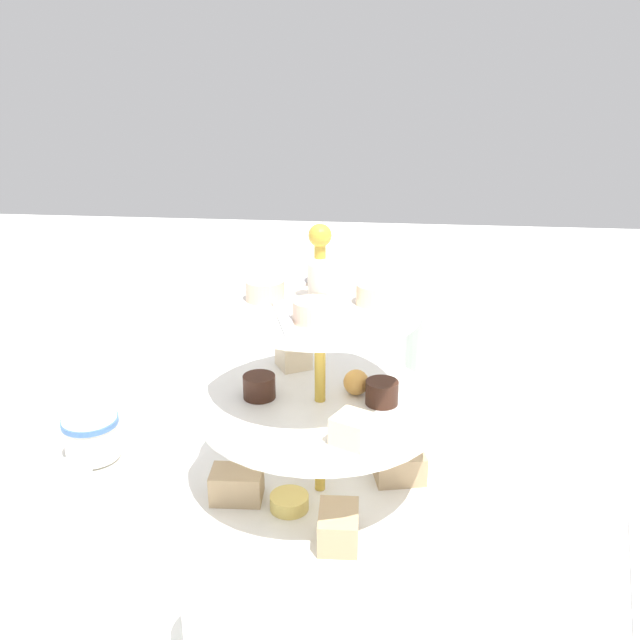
{
  "coord_description": "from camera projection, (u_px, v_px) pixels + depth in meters",
  "views": [
    {
      "loc": [
        0.57,
        0.06,
        0.4
      ],
      "look_at": [
        0.0,
        0.0,
        0.18
      ],
      "focal_mm": 39.17,
      "sensor_mm": 36.0,
      "label": 1
    }
  ],
  "objects": [
    {
      "name": "ground_plane",
      "position": [
        320.0,
        497.0,
        0.68
      ],
      "size": [
        2.4,
        2.4,
        0.0
      ],
      "primitive_type": "plane",
      "color": "white"
    },
    {
      "name": "tiered_serving_stand",
      "position": [
        320.0,
        424.0,
        0.65
      ],
      "size": [
        0.28,
        0.28,
        0.27
      ],
      "color": "white",
      "rests_on": "ground_plane"
    },
    {
      "name": "water_glass_tall_right",
      "position": [
        431.0,
        359.0,
        0.84
      ],
      "size": [
        0.07,
        0.07,
        0.12
      ],
      "primitive_type": "cylinder",
      "color": "silver",
      "rests_on": "ground_plane"
    },
    {
      "name": "water_glass_short_left",
      "position": [
        59.0,
        509.0,
        0.61
      ],
      "size": [
        0.06,
        0.06,
        0.07
      ],
      "primitive_type": "cylinder",
      "color": "silver",
      "rests_on": "ground_plane"
    },
    {
      "name": "teacup_with_saucer",
      "position": [
        92.0,
        440.0,
        0.73
      ],
      "size": [
        0.09,
        0.09,
        0.05
      ],
      "color": "white",
      "rests_on": "ground_plane"
    },
    {
      "name": "butter_knife_left",
      "position": [
        640.0,
        582.0,
        0.57
      ],
      "size": [
        0.17,
        0.06,
        0.0
      ],
      "primitive_type": "cube",
      "rotation": [
        0.0,
        0.0,
        2.88
      ],
      "color": "silver",
      "rests_on": "ground_plane"
    },
    {
      "name": "butter_knife_right",
      "position": [
        215.0,
        382.0,
        0.91
      ],
      "size": [
        0.09,
        0.16,
        0.0
      ],
      "primitive_type": "cube",
      "rotation": [
        0.0,
        0.0,
        5.17
      ],
      "color": "silver",
      "rests_on": "ground_plane"
    },
    {
      "name": "water_glass_mid_back",
      "position": [
        227.0,
        621.0,
        0.47
      ],
      "size": [
        0.06,
        0.06,
        0.09
      ],
      "primitive_type": "cylinder",
      "color": "silver",
      "rests_on": "ground_plane"
    }
  ]
}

